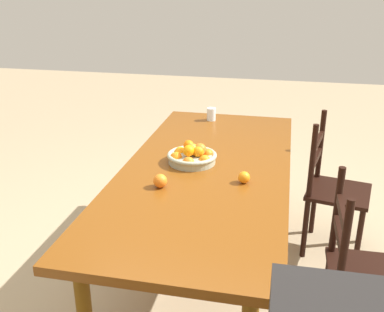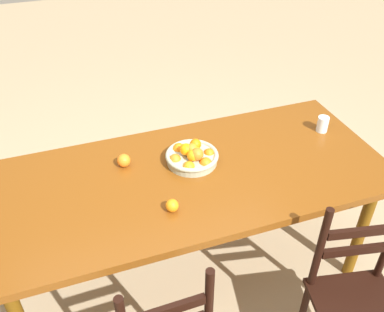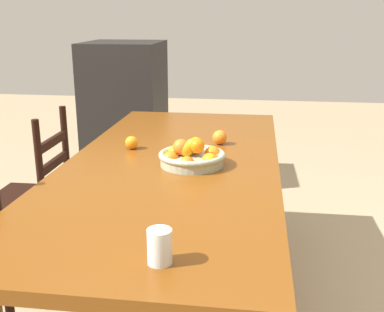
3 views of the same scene
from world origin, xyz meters
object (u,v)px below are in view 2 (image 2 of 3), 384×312
Objects in this scene: orange_loose_0 at (172,206)px; orange_loose_1 at (124,160)px; dining_table at (190,185)px; chair_by_cabinet at (355,303)px; fruit_bowl at (192,156)px; drinking_glass at (323,124)px.

orange_loose_1 is at bearing -71.05° from orange_loose_0.
orange_loose_1 is at bearing -30.83° from dining_table.
chair_by_cabinet is 1.05m from fruit_bowl.
fruit_bowl is 0.82m from drinking_glass.
dining_table is at bearing 8.08° from drinking_glass.
drinking_glass is at bearing -171.92° from dining_table.
drinking_glass is (-1.03, -0.35, 0.02)m from orange_loose_0.
orange_loose_0 is at bearing 154.89° from chair_by_cabinet.
chair_by_cabinet is (-0.55, 0.75, -0.27)m from dining_table.
chair_by_cabinet is at bearing 126.13° from dining_table.
drinking_glass is (-0.32, -0.88, 0.38)m from chair_by_cabinet.
fruit_bowl is 0.38m from orange_loose_0.
fruit_bowl reaches higher than orange_loose_1.
chair_by_cabinet is 0.96m from orange_loose_0.
fruit_bowl is at bearing -116.73° from dining_table.
fruit_bowl is 4.02× the size of orange_loose_1.
chair_by_cabinet is at bearing 132.39° from orange_loose_1.
orange_loose_1 is (0.35, -0.09, -0.01)m from fruit_bowl.
dining_table is at bearing 63.27° from fruit_bowl.
fruit_bowl reaches higher than orange_loose_0.
chair_by_cabinet is 15.20× the size of orange_loose_0.
drinking_glass is (-0.82, -0.03, 0.00)m from fruit_bowl.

